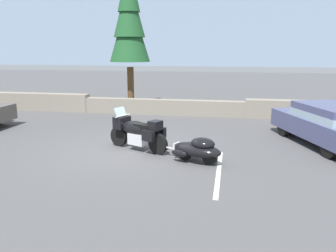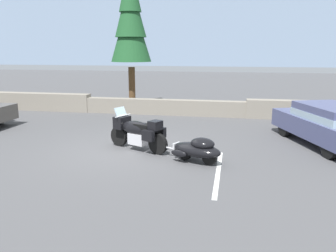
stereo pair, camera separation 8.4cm
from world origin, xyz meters
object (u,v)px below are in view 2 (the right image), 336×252
car_shaped_trailer (197,149)px  sedan_at_right_edge (329,123)px  pine_tree_tall (130,17)px  touring_motorcycle (137,131)px

car_shaped_trailer → sedan_at_right_edge: size_ratio=0.44×
car_shaped_trailer → pine_tree_tall: size_ratio=0.28×
car_shaped_trailer → touring_motorcycle: bearing=155.1°
car_shaped_trailer → pine_tree_tall: bearing=117.3°
touring_motorcycle → car_shaped_trailer: bearing=-24.9°
touring_motorcycle → pine_tree_tall: bearing=107.7°
touring_motorcycle → sedan_at_right_edge: (6.18, 1.66, 0.15)m
pine_tree_tall → touring_motorcycle: bearing=-72.3°
touring_motorcycle → sedan_at_right_edge: bearing=15.0°
sedan_at_right_edge → car_shaped_trailer: bearing=-147.8°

